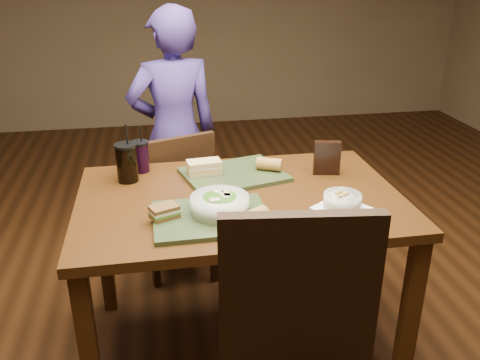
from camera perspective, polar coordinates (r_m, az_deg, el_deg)
name	(u,v)px	position (r m, az deg, el deg)	size (l,w,h in m)	color
ground	(240,342)	(2.47, 0.00, -17.77)	(6.00, 6.00, 0.00)	#381C0B
dining_table	(240,216)	(2.09, 0.00, -4.04)	(1.30, 0.85, 0.75)	#42230D
chair_far	(181,200)	(2.69, -6.61, -2.20)	(0.47, 0.47, 0.84)	black
diner	(174,134)	(2.94, -7.40, 5.14)	(0.52, 0.34, 1.42)	#3E2B77
tray_near	(211,218)	(1.87, -3.28, -4.23)	(0.42, 0.32, 0.02)	#2D391E
tray_far	(234,175)	(2.23, -0.69, 0.61)	(0.42, 0.32, 0.02)	#2D391E
salad_bowl	(220,203)	(1.87, -2.29, -2.63)	(0.22, 0.22, 0.07)	silver
soup_bowl	(342,201)	(1.97, 11.42, -2.32)	(0.24, 0.24, 0.07)	white
sandwich_near	(164,212)	(1.85, -8.50, -3.54)	(0.12, 0.10, 0.05)	#593819
sandwich_far	(204,167)	(2.22, -4.04, 1.47)	(0.15, 0.09, 0.06)	tan
baguette_near	(252,218)	(1.77, 1.38, -4.33)	(0.06, 0.06, 0.12)	#AD7533
baguette_far	(269,164)	(2.25, 3.31, 1.79)	(0.06, 0.06, 0.11)	#AD7533
cup_cola	(127,162)	(2.21, -12.59, 1.93)	(0.10, 0.10, 0.26)	black
cup_berry	(140,156)	(2.31, -11.12, 2.63)	(0.08, 0.08, 0.22)	black
chip_bag	(327,158)	(2.27, 9.73, 2.47)	(0.12, 0.04, 0.15)	black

